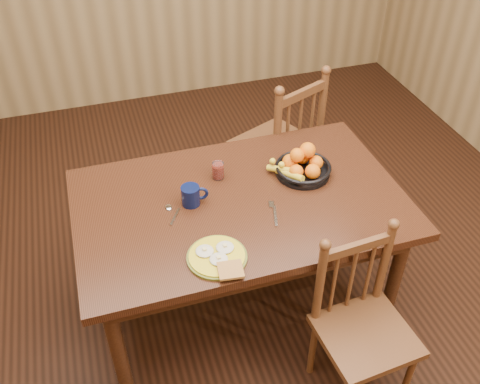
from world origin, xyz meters
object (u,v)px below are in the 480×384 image
object	(u,v)px
chair_far	(280,145)
chair_near	(362,327)
dining_table	(240,213)
fruit_bowl	(302,166)
coffee_mug	(192,195)
breakfast_plate	(218,257)

from	to	relation	value
chair_far	chair_near	distance (m)	1.39
dining_table	fruit_bowl	distance (m)	0.41
chair_near	coffee_mug	size ratio (longest dim) A/B	6.64
coffee_mug	fruit_bowl	bearing A→B (deg)	5.77
chair_near	coffee_mug	bearing A→B (deg)	126.40
chair_near	chair_far	bearing A→B (deg)	80.52
chair_far	chair_near	bearing A→B (deg)	61.49
coffee_mug	chair_near	bearing A→B (deg)	-49.24
chair_far	breakfast_plate	size ratio (longest dim) A/B	3.47
chair_near	fruit_bowl	distance (m)	0.84
chair_near	breakfast_plate	distance (m)	0.74
chair_far	fruit_bowl	distance (m)	0.70
dining_table	fruit_bowl	size ratio (longest dim) A/B	4.94
chair_far	fruit_bowl	size ratio (longest dim) A/B	3.14
dining_table	chair_far	world-z (taller)	chair_far
dining_table	breakfast_plate	world-z (taller)	breakfast_plate
breakfast_plate	dining_table	bearing A→B (deg)	58.87
chair_far	chair_near	size ratio (longest dim) A/B	1.14
chair_near	coffee_mug	xyz separation A→B (m)	(-0.60, 0.70, 0.37)
dining_table	chair_far	distance (m)	0.90
chair_near	dining_table	bearing A→B (deg)	115.34
breakfast_plate	chair_far	bearing A→B (deg)	56.67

